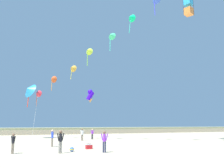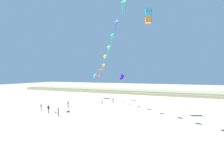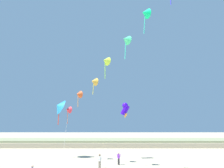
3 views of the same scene
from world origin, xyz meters
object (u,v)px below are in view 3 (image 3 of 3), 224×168
Objects in this scene: person_mid_center at (119,158)px; large_kite_mid_trail at (60,106)px; large_kite_low_lead at (126,110)px; person_near_right at (100,160)px.

large_kite_mid_trail reaches higher than person_mid_center.
person_mid_center is 0.38× the size of large_kite_mid_trail.
large_kite_mid_trail is at bearing 175.19° from large_kite_low_lead.
person_near_right is 1.05× the size of person_mid_center.
person_mid_center is (2.29, 2.37, -0.04)m from person_near_right.
large_kite_mid_trail is at bearing 130.69° from person_near_right.
person_near_right is 3.30m from person_mid_center.
large_kite_low_lead is at bearing 76.35° from person_mid_center.
person_mid_center is at bearing -103.65° from large_kite_low_lead.
large_kite_low_lead is at bearing -4.81° from large_kite_mid_trail.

